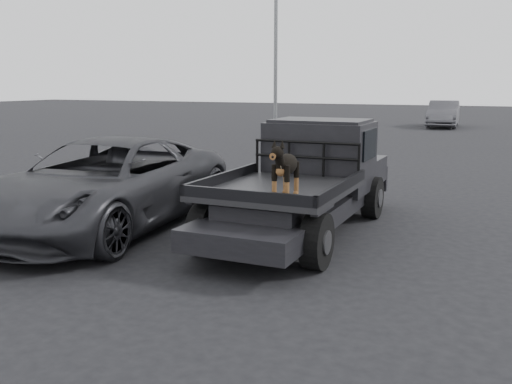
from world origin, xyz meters
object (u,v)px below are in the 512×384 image
at_px(flatbed_ute, 301,205).
at_px(parked_suv, 104,184).
at_px(distant_car_a, 443,114).
at_px(dog, 286,169).

bearing_deg(flatbed_ute, parked_suv, -161.07).
relative_size(flatbed_ute, parked_suv, 1.00).
distance_m(flatbed_ute, distant_car_a, 24.80).
height_order(flatbed_ute, distant_car_a, distant_car_a).
bearing_deg(dog, parked_suv, 171.87).
relative_size(flatbed_ute, distant_car_a, 1.22).
bearing_deg(parked_suv, distant_car_a, 79.31).
xyz_separation_m(parked_suv, distant_car_a, (2.57, 25.86, -0.02)).
distance_m(dog, parked_suv, 3.53).
bearing_deg(flatbed_ute, dog, -78.10).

